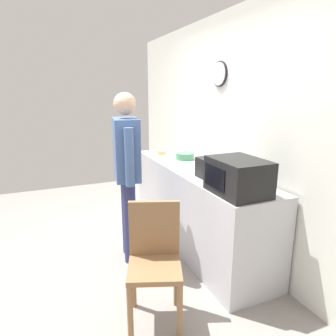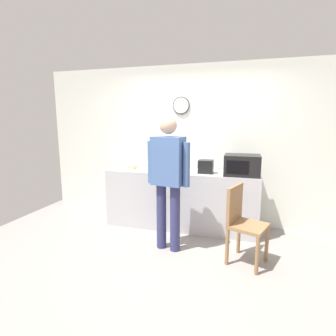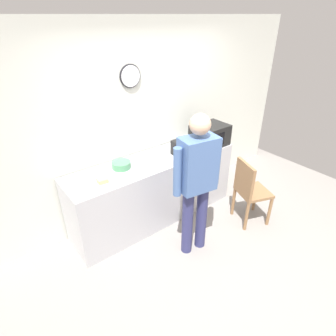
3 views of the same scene
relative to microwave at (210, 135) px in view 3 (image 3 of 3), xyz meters
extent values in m
plane|color=gray|center=(-0.76, -1.12, -1.07)|extent=(6.00, 6.00, 0.00)
cube|color=silver|center=(-0.76, 0.48, 0.23)|extent=(5.40, 0.10, 2.60)
cylinder|color=white|center=(-1.01, 0.42, 0.88)|extent=(0.25, 0.03, 0.25)
cylinder|color=black|center=(-1.01, 0.42, 0.88)|extent=(0.28, 0.02, 0.28)
cube|color=#B7B7BC|center=(-0.92, 0.10, -0.61)|extent=(2.38, 0.62, 0.92)
cube|color=black|center=(0.00, 0.00, 0.00)|extent=(0.50, 0.38, 0.30)
cube|color=black|center=(-0.06, -0.19, 0.00)|extent=(0.30, 0.01, 0.18)
cylinder|color=white|center=(-1.71, -0.01, -0.14)|extent=(0.24, 0.24, 0.01)
cube|color=#D7BE74|center=(-1.71, -0.01, -0.11)|extent=(0.12, 0.12, 0.05)
cylinder|color=#4C8E60|center=(-1.36, 0.18, -0.11)|extent=(0.24, 0.24, 0.08)
cube|color=black|center=(-0.53, 0.02, -0.05)|extent=(0.22, 0.18, 0.20)
cube|color=silver|center=(-0.82, 0.18, -0.15)|extent=(0.04, 0.17, 0.01)
cube|color=silver|center=(-0.15, 0.37, -0.15)|extent=(0.10, 0.16, 0.01)
cylinder|color=navy|center=(-0.81, -0.72, -0.63)|extent=(0.13, 0.13, 0.89)
cylinder|color=navy|center=(-1.01, -0.69, -0.63)|extent=(0.13, 0.13, 0.89)
cube|color=#47669E|center=(-0.91, -0.71, 0.13)|extent=(0.43, 0.30, 0.62)
cylinder|color=#47669E|center=(-0.66, -0.75, 0.09)|extent=(0.09, 0.09, 0.56)
cylinder|color=#47669E|center=(-1.15, -0.66, 0.09)|extent=(0.09, 0.09, 0.56)
sphere|color=#D1A889|center=(-0.91, -0.71, 0.57)|extent=(0.22, 0.22, 0.22)
cylinder|color=olive|center=(0.21, -1.02, -0.85)|extent=(0.04, 0.04, 0.45)
cylinder|color=olive|center=(0.34, -0.69, -0.85)|extent=(0.04, 0.04, 0.45)
cylinder|color=olive|center=(-0.12, -0.90, -0.85)|extent=(0.04, 0.04, 0.45)
cylinder|color=olive|center=(0.00, -0.56, -0.85)|extent=(0.04, 0.04, 0.45)
cube|color=olive|center=(0.11, -0.79, -0.60)|extent=(0.52, 0.52, 0.04)
cube|color=olive|center=(-0.06, -0.73, -0.36)|extent=(0.18, 0.39, 0.45)
camera|label=1|loc=(2.00, -1.49, 0.70)|focal=32.26mm
camera|label=2|loc=(0.00, -3.88, 0.63)|focal=28.01mm
camera|label=3|loc=(-2.76, -2.57, 1.53)|focal=29.69mm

